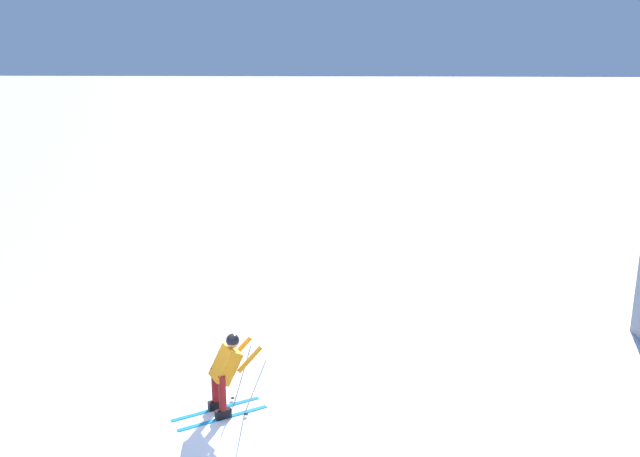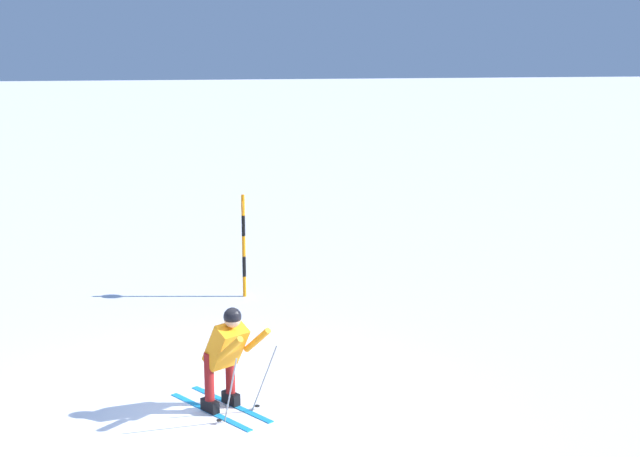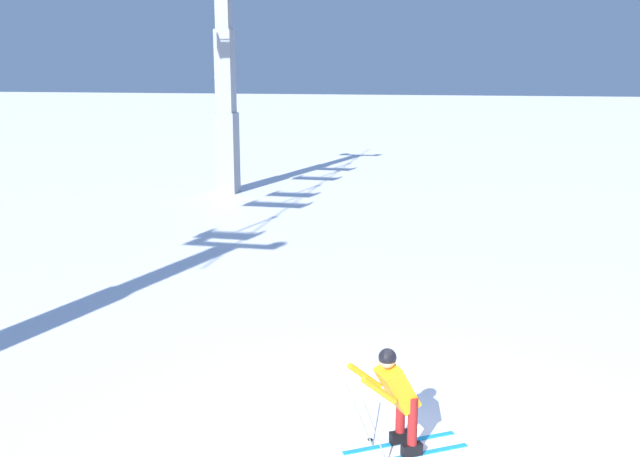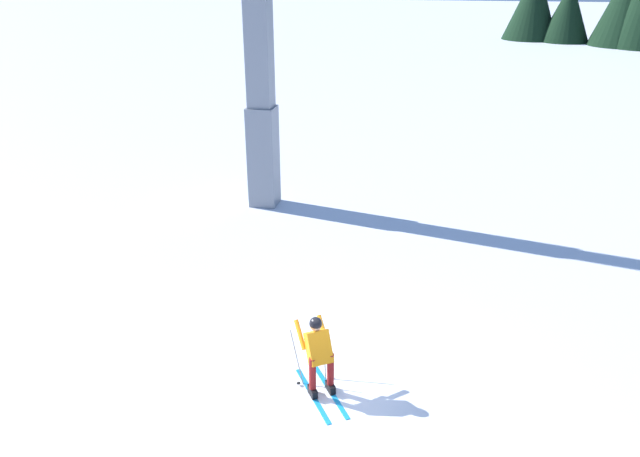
{
  "view_description": "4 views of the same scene",
  "coord_description": "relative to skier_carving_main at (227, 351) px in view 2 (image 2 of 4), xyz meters",
  "views": [
    {
      "loc": [
        10.49,
        2.39,
        6.38
      ],
      "look_at": [
        0.09,
        1.84,
        3.53
      ],
      "focal_mm": 37.92,
      "sensor_mm": 36.0,
      "label": 1
    },
    {
      "loc": [
        0.85,
        10.73,
        4.73
      ],
      "look_at": [
        -1.1,
        1.97,
        2.84
      ],
      "focal_mm": 47.53,
      "sensor_mm": 36.0,
      "label": 2
    },
    {
      "loc": [
        -9.03,
        -0.74,
        5.0
      ],
      "look_at": [
        0.73,
        1.4,
        2.78
      ],
      "focal_mm": 40.66,
      "sensor_mm": 36.0,
      "label": 3
    },
    {
      "loc": [
        1.54,
        -8.89,
        7.38
      ],
      "look_at": [
        -0.33,
        0.75,
        3.04
      ],
      "focal_mm": 33.92,
      "sensor_mm": 36.0,
      "label": 4
    }
  ],
  "objects": [
    {
      "name": "ground_plane",
      "position": [
        0.25,
        -0.16,
        -0.85
      ],
      "size": [
        260.0,
        260.0,
        0.0
      ],
      "primitive_type": "plane",
      "color": "white"
    },
    {
      "name": "skier_carving_main",
      "position": [
        0.0,
        0.0,
        0.0
      ],
      "size": [
        1.34,
        1.67,
        1.61
      ],
      "color": "#198CCC",
      "rests_on": "ground_plane"
    },
    {
      "name": "trail_marker_pole",
      "position": [
        -0.93,
        -5.34,
        0.24
      ],
      "size": [
        0.07,
        0.28,
        2.02
      ],
      "color": "orange",
      "rests_on": "ground_plane"
    }
  ]
}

